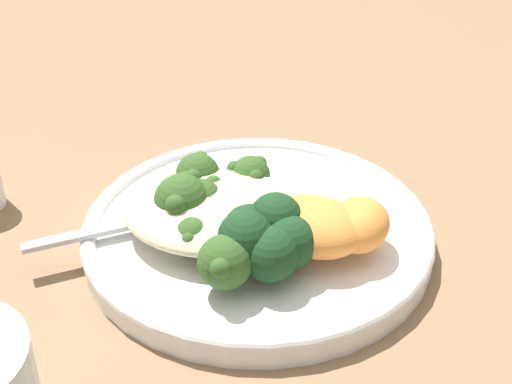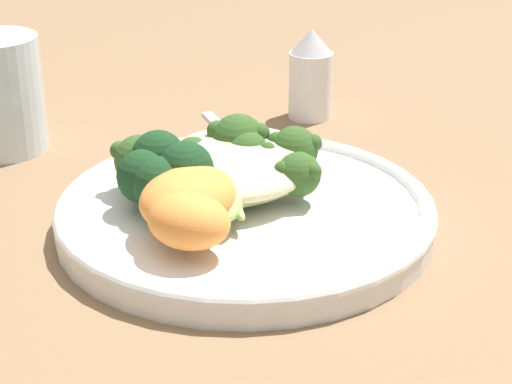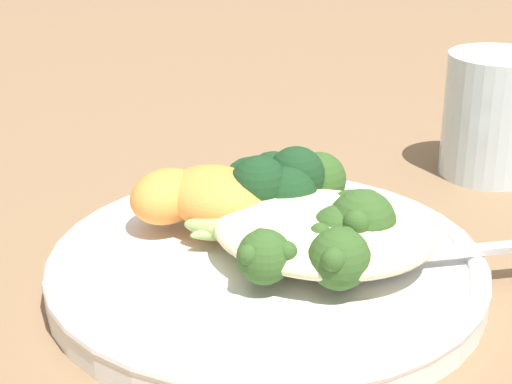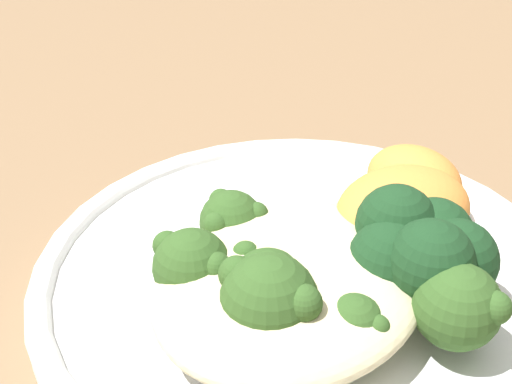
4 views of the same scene
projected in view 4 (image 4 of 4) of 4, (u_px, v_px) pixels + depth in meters
ground_plane at (302, 314)px, 0.34m from camera, size 4.00×4.00×0.00m
plate at (303, 279)px, 0.34m from camera, size 0.26×0.26×0.02m
quinoa_mound at (291, 284)px, 0.30m from camera, size 0.13×0.11×0.03m
broccoli_stalk_0 at (252, 225)px, 0.34m from camera, size 0.07×0.08×0.03m
broccoli_stalk_1 at (232, 259)px, 0.32m from camera, size 0.11×0.07×0.03m
broccoli_stalk_2 at (272, 274)px, 0.31m from camera, size 0.10×0.03×0.03m
broccoli_stalk_3 at (290, 282)px, 0.30m from camera, size 0.13×0.05×0.04m
broccoli_stalk_4 at (349, 293)px, 0.30m from camera, size 0.10×0.07×0.03m
broccoli_stalk_5 at (428, 293)px, 0.30m from camera, size 0.07×0.11×0.04m
sweet_potato_chunk_0 at (403, 209)px, 0.34m from camera, size 0.09×0.08×0.04m
sweet_potato_chunk_1 at (414, 180)px, 0.37m from camera, size 0.05×0.06×0.03m
sweet_potato_chunk_2 at (400, 216)px, 0.34m from camera, size 0.08×0.08×0.03m
kale_tuft at (421, 249)px, 0.31m from camera, size 0.06×0.07×0.04m
spoon at (235, 373)px, 0.27m from camera, size 0.12×0.08×0.01m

